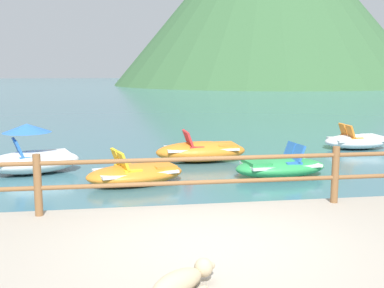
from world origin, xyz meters
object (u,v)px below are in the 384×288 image
object	(u,v)px
pedal_boat_5	(356,141)
pedal_boat_0	(280,167)
pedal_boat_2	(33,156)
dog_resting	(183,280)
pedal_boat_1	(201,151)
pedal_boat_6	(136,173)

from	to	relation	value
pedal_boat_5	pedal_boat_0	bearing A→B (deg)	-136.86
pedal_boat_2	pedal_boat_5	bearing A→B (deg)	13.08
pedal_boat_0	pedal_boat_2	distance (m)	6.19
dog_resting	pedal_boat_1	size ratio (longest dim) A/B	0.35
dog_resting	pedal_boat_2	xyz separation A→B (m)	(-2.77, 7.88, -0.10)
pedal_boat_1	pedal_boat_5	xyz separation A→B (m)	(5.47, 1.44, -0.05)
pedal_boat_0	pedal_boat_5	world-z (taller)	pedal_boat_5
dog_resting	pedal_boat_6	world-z (taller)	pedal_boat_6
pedal_boat_2	pedal_boat_6	world-z (taller)	pedal_boat_2
dog_resting	pedal_boat_5	bearing A→B (deg)	54.84
pedal_boat_6	dog_resting	bearing A→B (deg)	-87.83
dog_resting	pedal_boat_6	size ratio (longest dim) A/B	0.36
pedal_boat_1	pedal_boat_2	size ratio (longest dim) A/B	1.02
dog_resting	pedal_boat_2	world-z (taller)	pedal_boat_2
dog_resting	pedal_boat_5	size ratio (longest dim) A/B	0.43
dog_resting	pedal_boat_6	bearing A→B (deg)	92.17
pedal_boat_0	pedal_boat_2	bearing A→B (deg)	167.44
pedal_boat_2	pedal_boat_5	xyz separation A→B (m)	(9.94, 2.31, -0.18)
pedal_boat_1	pedal_boat_6	distance (m)	3.10
pedal_boat_6	pedal_boat_1	bearing A→B (deg)	51.09
pedal_boat_0	pedal_boat_5	size ratio (longest dim) A/B	1.14
pedal_boat_1	pedal_boat_6	world-z (taller)	pedal_boat_1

